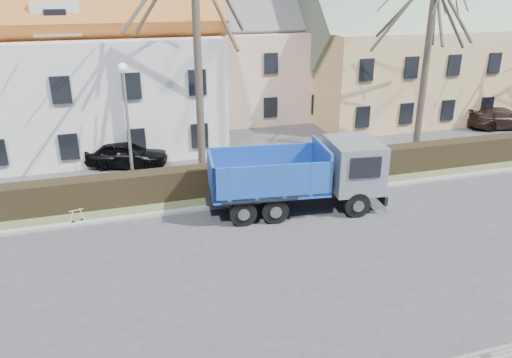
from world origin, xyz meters
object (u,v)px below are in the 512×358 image
object	(u,v)px
streetlight	(129,131)
parked_car_b	(503,118)
cart_frame	(71,217)
dump_truck	(290,177)
parked_car_a	(127,154)

from	to	relation	value
streetlight	parked_car_b	xyz separation A→B (m)	(23.67, 4.23, -2.27)
cart_frame	dump_truck	bearing A→B (deg)	-7.41
streetlight	parked_car_a	distance (m)	4.49
parked_car_a	parked_car_b	bearing A→B (deg)	-70.58
parked_car_a	cart_frame	bearing A→B (deg)	176.63
parked_car_a	parked_car_b	xyz separation A→B (m)	(23.71, 0.34, -0.03)
streetlight	cart_frame	bearing A→B (deg)	-137.46
streetlight	cart_frame	xyz separation A→B (m)	(-2.55, -2.34, -2.59)
parked_car_b	cart_frame	bearing A→B (deg)	115.16
dump_truck	cart_frame	distance (m)	8.73
dump_truck	streetlight	size ratio (longest dim) A/B	1.25
dump_truck	cart_frame	world-z (taller)	dump_truck
cart_frame	parked_car_a	xyz separation A→B (m)	(2.51, 6.23, 0.35)
dump_truck	cart_frame	size ratio (longest dim) A/B	9.73
parked_car_b	streetlight	bearing A→B (deg)	111.22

